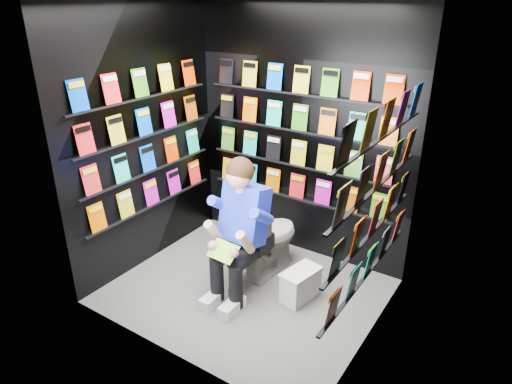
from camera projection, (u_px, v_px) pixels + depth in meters
The scene contains 13 objects.
floor at pixel (246, 291), 4.38m from camera, with size 2.40×2.40×0.00m, color #5D5D5A.
wall_back at pixel (301, 135), 4.62m from camera, with size 2.40×0.04×2.60m, color black.
wall_front at pixel (161, 206), 3.09m from camera, with size 2.40×0.04×2.60m, color black.
wall_left at pixel (144, 140), 4.46m from camera, with size 0.04×2.00×2.60m, color black.
wall_right at pixel (383, 195), 3.25m from camera, with size 0.04×2.00×2.60m, color black.
comics_back at pixel (299, 135), 4.60m from camera, with size 2.10×0.06×1.37m, color #DF3300, non-canonical shape.
comics_left at pixel (146, 140), 4.44m from camera, with size 0.06×1.70×1.37m, color #DF3300, non-canonical shape.
comics_right at pixel (379, 194), 3.26m from camera, with size 0.06×1.70×1.37m, color #DF3300, non-canonical shape.
toilet at pixel (268, 238), 4.58m from camera, with size 0.42×0.75×0.73m, color white.
longbox at pixel (300, 286), 4.22m from camera, with size 0.20×0.37×0.28m, color white.
longbox_lid at pixel (301, 272), 4.16m from camera, with size 0.22×0.39×0.03m, color white.
reader at pixel (246, 214), 4.12m from camera, with size 0.55×0.81×1.49m, color #0C1ED3, non-canonical shape.
held_comic at pixel (223, 251), 3.93m from camera, with size 0.27×0.01×0.19m, color green.
Camera 1 is at (2.08, -2.97, 2.63)m, focal length 32.00 mm.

